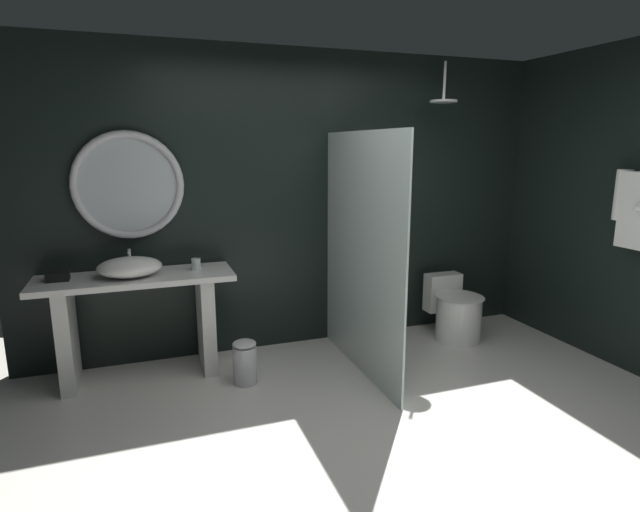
{
  "coord_description": "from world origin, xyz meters",
  "views": [
    {
      "loc": [
        -1.33,
        -2.43,
        1.79
      ],
      "look_at": [
        -0.14,
        0.92,
        1.02
      ],
      "focal_mm": 28.48,
      "sensor_mm": 36.0,
      "label": 1
    }
  ],
  "objects": [
    {
      "name": "rain_shower_head",
      "position": [
        1.22,
        1.55,
        2.19
      ],
      "size": [
        0.24,
        0.24,
        0.34
      ],
      "color": "silver"
    },
    {
      "name": "shower_glass_panel",
      "position": [
        0.27,
        1.12,
        0.95
      ],
      "size": [
        0.02,
        1.46,
        1.9
      ],
      "primitive_type": "cube",
      "color": "silver",
      "rests_on": "ground_plane"
    },
    {
      "name": "round_wall_mirror",
      "position": [
        -1.41,
        1.81,
        1.49
      ],
      "size": [
        0.84,
        0.06,
        0.84
      ],
      "color": "silver"
    },
    {
      "name": "waste_bin",
      "position": [
        -0.66,
        1.17,
        0.18
      ],
      "size": [
        0.18,
        0.18,
        0.35
      ],
      "color": "silver",
      "rests_on": "ground_plane"
    },
    {
      "name": "tissue_box",
      "position": [
        -1.94,
        1.6,
        0.86
      ],
      "size": [
        0.15,
        0.12,
        0.07
      ],
      "primitive_type": "cube",
      "color": "black",
      "rests_on": "vanity_counter"
    },
    {
      "name": "ground_plane",
      "position": [
        0.0,
        0.0,
        0.0
      ],
      "size": [
        5.76,
        5.76,
        0.0
      ],
      "primitive_type": "plane",
      "color": "silver"
    },
    {
      "name": "side_wall_right",
      "position": [
        2.35,
        0.76,
        1.3
      ],
      "size": [
        0.1,
        2.47,
        2.6
      ],
      "primitive_type": "cube",
      "color": "black",
      "rests_on": "ground_plane"
    },
    {
      "name": "back_wall_panel",
      "position": [
        0.0,
        1.9,
        1.3
      ],
      "size": [
        4.8,
        0.1,
        2.6
      ],
      "primitive_type": "cube",
      "color": "black",
      "rests_on": "ground_plane"
    },
    {
      "name": "toilet",
      "position": [
        1.39,
        1.44,
        0.26
      ],
      "size": [
        0.43,
        0.6,
        0.58
      ],
      "color": "white",
      "rests_on": "ground_plane"
    },
    {
      "name": "vessel_sink",
      "position": [
        -1.44,
        1.55,
        0.9
      ],
      "size": [
        0.47,
        0.39,
        0.18
      ],
      "color": "white",
      "rests_on": "vanity_counter"
    },
    {
      "name": "vanity_counter",
      "position": [
        -1.41,
        1.57,
        0.52
      ],
      "size": [
        1.46,
        0.52,
        0.82
      ],
      "color": "silver",
      "rests_on": "ground_plane"
    },
    {
      "name": "tumbler_cup",
      "position": [
        -0.95,
        1.6,
        0.87
      ],
      "size": [
        0.07,
        0.07,
        0.09
      ],
      "primitive_type": "cylinder",
      "color": "silver",
      "rests_on": "vanity_counter"
    }
  ]
}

